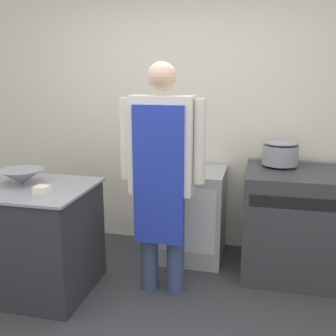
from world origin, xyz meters
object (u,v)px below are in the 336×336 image
Objects in this scene: stove at (303,223)px; plastic_tub at (42,190)px; fridge_unit at (192,214)px; stock_pot at (280,152)px; mixing_bowl at (22,177)px; person_cook at (162,167)px.

stove reaches higher than plastic_tub.
fridge_unit is 0.99m from stock_pot.
fridge_unit is 2.53× the size of mixing_bowl.
stock_pot reaches higher than plastic_tub.
person_cook reaches higher than mixing_bowl.
stock_pot is at bearing 22.78° from mixing_bowl.
person_cook is at bearing -101.06° from fridge_unit.
plastic_tub is (-0.81, -0.36, -0.14)m from person_cook.
person_cook reaches higher than plastic_tub.
stock_pot is (1.70, 1.04, 0.16)m from plastic_tub.
plastic_tub is 0.33× the size of stock_pot.
mixing_bowl reaches higher than plastic_tub.
stove is 1.37m from person_cook.
fridge_unit is at bearing 47.28° from plastic_tub.
fridge_unit is 1.46m from plastic_tub.
fridge_unit is 8.52× the size of plastic_tub.
plastic_tub is 2.00m from stock_pot.
stove is 2.17m from plastic_tub.
stock_pot is at bearing 37.44° from person_cook.
fridge_unit is at bearing 33.43° from mixing_bowl.
mixing_bowl is 0.36m from plastic_tub.
person_cook is at bearing -153.76° from stove.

